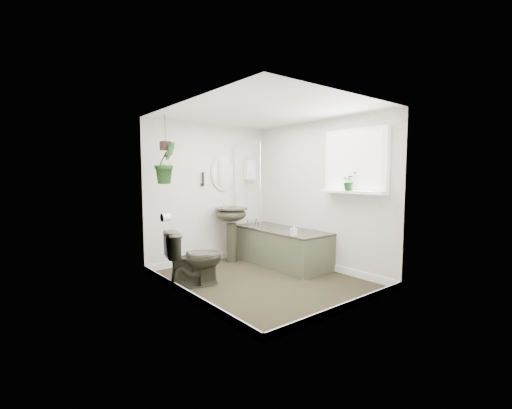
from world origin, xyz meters
TOP-DOWN VIEW (x-y plane):
  - floor at (0.00, 0.00)m, footprint 2.30×2.80m
  - ceiling at (0.00, 0.00)m, footprint 2.30×2.80m
  - wall_back at (0.00, 1.41)m, footprint 2.30×0.02m
  - wall_front at (0.00, -1.41)m, footprint 2.30×0.02m
  - wall_left at (-1.16, 0.00)m, footprint 0.02×2.80m
  - wall_right at (1.16, 0.00)m, footprint 0.02×2.80m
  - skirting at (0.00, 0.00)m, footprint 2.30×2.80m
  - bathtub at (0.80, 0.50)m, footprint 0.72×1.72m
  - bath_screen at (0.47, 0.99)m, footprint 0.04×0.72m
  - shower_box at (0.80, 1.34)m, footprint 0.20×0.10m
  - oval_mirror at (0.25, 1.37)m, footprint 0.46×0.03m
  - wall_sconce at (-0.15, 1.36)m, footprint 0.04×0.04m
  - toilet_roll_holder at (-1.10, 0.70)m, footprint 0.11×0.11m
  - window_recess at (1.09, -0.70)m, footprint 0.08×1.00m
  - window_sill at (1.02, -0.70)m, footprint 0.18×1.00m
  - window_blinds at (1.04, -0.70)m, footprint 0.01×0.86m
  - toilet at (-0.85, 0.39)m, footprint 0.80×0.57m
  - pedestal_sink at (0.25, 1.13)m, footprint 0.62×0.56m
  - sill_plant at (0.97, -0.69)m, footprint 0.28×0.26m
  - hanging_plant at (-0.97, 0.95)m, footprint 0.37×0.33m
  - soap_bottle at (0.51, -0.09)m, footprint 0.10×0.10m
  - hanging_pot at (-0.97, 0.95)m, footprint 0.16×0.16m

SIDE VIEW (x-z plane):
  - floor at x=0.00m, z-range -0.02..0.00m
  - skirting at x=0.00m, z-range 0.00..0.10m
  - bathtub at x=0.80m, z-range 0.00..0.58m
  - toilet at x=-0.85m, z-range 0.00..0.74m
  - pedestal_sink at x=0.25m, z-range 0.00..0.92m
  - soap_bottle at x=0.51m, z-range 0.58..0.75m
  - toilet_roll_holder at x=-1.10m, z-range 0.84..0.96m
  - wall_back at x=0.00m, z-range 0.00..2.30m
  - wall_front at x=0.00m, z-range 0.00..2.30m
  - wall_left at x=-1.16m, z-range 0.00..2.30m
  - wall_right at x=1.16m, z-range 0.00..2.30m
  - window_sill at x=1.02m, z-range 1.21..1.25m
  - bath_screen at x=0.47m, z-range 0.58..1.98m
  - sill_plant at x=0.97m, z-range 1.25..1.51m
  - wall_sconce at x=-0.15m, z-range 1.29..1.51m
  - oval_mirror at x=0.25m, z-range 1.19..1.81m
  - shower_box at x=0.80m, z-range 1.38..1.73m
  - hanging_plant at x=-0.97m, z-range 1.34..1.93m
  - window_recess at x=1.09m, z-range 1.20..2.10m
  - window_blinds at x=1.04m, z-range 1.27..2.03m
  - hanging_pot at x=-0.97m, z-range 1.81..1.93m
  - ceiling at x=0.00m, z-range 2.30..2.32m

